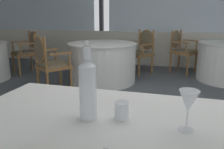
% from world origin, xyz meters
% --- Properties ---
extents(ground_plane, '(14.21, 14.21, 0.00)m').
position_xyz_m(ground_plane, '(0.00, 0.00, 0.00)').
color(ground_plane, '#4C5156').
extents(window_wall_far, '(10.93, 0.14, 2.96)m').
position_xyz_m(window_wall_far, '(-0.00, 3.44, 1.18)').
color(window_wall_far, silver).
rests_on(window_wall_far, ground_plane).
extents(water_bottle, '(0.08, 0.08, 0.37)m').
position_xyz_m(water_bottle, '(-0.24, -1.31, 0.89)').
color(water_bottle, white).
rests_on(water_bottle, foreground_table).
extents(wine_glass, '(0.08, 0.08, 0.18)m').
position_xyz_m(wine_glass, '(0.21, -1.31, 0.87)').
color(wine_glass, white).
rests_on(wine_glass, foreground_table).
extents(water_tumbler, '(0.07, 0.07, 0.08)m').
position_xyz_m(water_tumbler, '(-0.09, -1.28, 0.78)').
color(water_tumbler, white).
rests_on(water_tumbler, foreground_table).
extents(dining_chair_0_0, '(0.66, 0.64, 0.91)m').
position_xyz_m(dining_chair_0_0, '(-2.92, 1.93, 0.54)').
color(dining_chair_0_0, olive).
rests_on(dining_chair_0_0, ground_plane).
extents(background_table_1, '(1.29, 1.29, 0.74)m').
position_xyz_m(background_table_1, '(-1.15, 1.71, 0.37)').
color(background_table_1, white).
rests_on(background_table_1, ground_plane).
extents(dining_chair_1_0, '(0.66, 0.64, 0.95)m').
position_xyz_m(dining_chair_1_0, '(-0.52, 2.58, 0.55)').
color(dining_chair_1_0, olive).
rests_on(dining_chair_1_0, ground_plane).
extents(dining_chair_1_1, '(0.66, 0.64, 0.94)m').
position_xyz_m(dining_chair_1_1, '(-1.77, 0.84, 0.55)').
color(dining_chair_1_1, olive).
rests_on(dining_chair_1_1, ground_plane).
extents(dining_chair_2_0, '(0.62, 0.65, 0.93)m').
position_xyz_m(dining_chair_2_0, '(0.29, 2.89, 0.55)').
color(dining_chair_2_0, olive).
rests_on(dining_chair_2_0, ground_plane).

